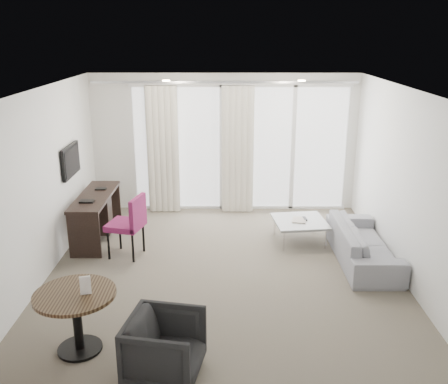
{
  "coord_description": "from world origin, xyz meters",
  "views": [
    {
      "loc": [
        0.02,
        -6.27,
        3.32
      ],
      "look_at": [
        0.0,
        0.6,
        1.1
      ],
      "focal_mm": 40.0,
      "sensor_mm": 36.0,
      "label": 1
    }
  ],
  "objects_px": {
    "coffee_table": "(299,231)",
    "rattan_chair_a": "(244,175)",
    "sofa": "(363,243)",
    "rattan_chair_b": "(300,172)",
    "round_table": "(77,322)",
    "tub_armchair": "(165,347)",
    "desk_chair": "(125,226)",
    "desk": "(96,217)"
  },
  "relations": [
    {
      "from": "coffee_table",
      "to": "rattan_chair_a",
      "type": "relative_size",
      "value": 0.92
    },
    {
      "from": "coffee_table",
      "to": "sofa",
      "type": "distance_m",
      "value": 1.12
    },
    {
      "from": "coffee_table",
      "to": "rattan_chair_b",
      "type": "xyz_separation_m",
      "value": [
        0.4,
        2.84,
        0.22
      ]
    },
    {
      "from": "round_table",
      "to": "tub_armchair",
      "type": "xyz_separation_m",
      "value": [
        0.99,
        -0.43,
        -0.02
      ]
    },
    {
      "from": "round_table",
      "to": "sofa",
      "type": "relative_size",
      "value": 0.45
    },
    {
      "from": "desk_chair",
      "to": "rattan_chair_a",
      "type": "height_order",
      "value": "desk_chair"
    },
    {
      "from": "desk",
      "to": "round_table",
      "type": "xyz_separation_m",
      "value": [
        0.55,
        -3.08,
        -0.03
      ]
    },
    {
      "from": "tub_armchair",
      "to": "rattan_chair_a",
      "type": "xyz_separation_m",
      "value": [
        1.0,
        5.79,
        0.12
      ]
    },
    {
      "from": "desk_chair",
      "to": "tub_armchair",
      "type": "distance_m",
      "value": 3.0
    },
    {
      "from": "rattan_chair_a",
      "to": "rattan_chair_b",
      "type": "height_order",
      "value": "rattan_chair_a"
    },
    {
      "from": "desk",
      "to": "rattan_chair_a",
      "type": "distance_m",
      "value": 3.41
    },
    {
      "from": "desk_chair",
      "to": "round_table",
      "type": "distance_m",
      "value": 2.42
    },
    {
      "from": "round_table",
      "to": "rattan_chair_a",
      "type": "relative_size",
      "value": 0.97
    },
    {
      "from": "desk_chair",
      "to": "coffee_table",
      "type": "distance_m",
      "value": 2.82
    },
    {
      "from": "desk_chair",
      "to": "sofa",
      "type": "distance_m",
      "value": 3.61
    },
    {
      "from": "sofa",
      "to": "rattan_chair_a",
      "type": "xyz_separation_m",
      "value": [
        -1.68,
        3.12,
        0.17
      ]
    },
    {
      "from": "desk_chair",
      "to": "sofa",
      "type": "height_order",
      "value": "desk_chair"
    },
    {
      "from": "desk_chair",
      "to": "coffee_table",
      "type": "xyz_separation_m",
      "value": [
        2.75,
        0.54,
        -0.3
      ]
    },
    {
      "from": "rattan_chair_b",
      "to": "coffee_table",
      "type": "bearing_deg",
      "value": -80.86
    },
    {
      "from": "sofa",
      "to": "round_table",
      "type": "bearing_deg",
      "value": 121.47
    },
    {
      "from": "tub_armchair",
      "to": "rattan_chair_a",
      "type": "height_order",
      "value": "rattan_chair_a"
    },
    {
      "from": "coffee_table",
      "to": "desk",
      "type": "bearing_deg",
      "value": 178.0
    },
    {
      "from": "sofa",
      "to": "desk",
      "type": "bearing_deg",
      "value": 78.74
    },
    {
      "from": "tub_armchair",
      "to": "rattan_chair_a",
      "type": "bearing_deg",
      "value": 0.81
    },
    {
      "from": "desk",
      "to": "tub_armchair",
      "type": "bearing_deg",
      "value": -66.25
    },
    {
      "from": "desk",
      "to": "rattan_chair_a",
      "type": "relative_size",
      "value": 1.81
    },
    {
      "from": "desk_chair",
      "to": "coffee_table",
      "type": "height_order",
      "value": "desk_chair"
    },
    {
      "from": "desk_chair",
      "to": "rattan_chair_b",
      "type": "xyz_separation_m",
      "value": [
        3.15,
        3.39,
        -0.09
      ]
    },
    {
      "from": "desk",
      "to": "sofa",
      "type": "bearing_deg",
      "value": -11.26
    },
    {
      "from": "desk_chair",
      "to": "round_table",
      "type": "relative_size",
      "value": 1.12
    },
    {
      "from": "round_table",
      "to": "rattan_chair_a",
      "type": "bearing_deg",
      "value": 69.65
    },
    {
      "from": "desk",
      "to": "rattan_chair_a",
      "type": "bearing_deg",
      "value": 41.86
    },
    {
      "from": "coffee_table",
      "to": "sofa",
      "type": "xyz_separation_m",
      "value": [
        0.85,
        -0.72,
        0.1
      ]
    },
    {
      "from": "rattan_chair_b",
      "to": "sofa",
      "type": "bearing_deg",
      "value": -65.6
    },
    {
      "from": "desk_chair",
      "to": "rattan_chair_b",
      "type": "relative_size",
      "value": 1.21
    },
    {
      "from": "desk",
      "to": "tub_armchair",
      "type": "relative_size",
      "value": 2.23
    },
    {
      "from": "desk",
      "to": "round_table",
      "type": "bearing_deg",
      "value": -79.8
    },
    {
      "from": "desk",
      "to": "rattan_chair_b",
      "type": "distance_m",
      "value": 4.65
    },
    {
      "from": "sofa",
      "to": "rattan_chair_a",
      "type": "distance_m",
      "value": 3.54
    },
    {
      "from": "round_table",
      "to": "rattan_chair_b",
      "type": "height_order",
      "value": "rattan_chair_b"
    },
    {
      "from": "coffee_table",
      "to": "rattan_chair_a",
      "type": "distance_m",
      "value": 2.55
    },
    {
      "from": "round_table",
      "to": "rattan_chair_b",
      "type": "distance_m",
      "value": 6.64
    }
  ]
}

